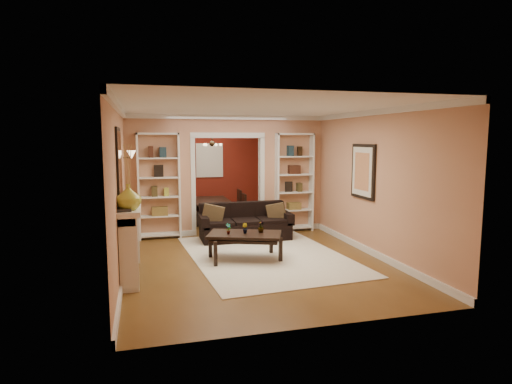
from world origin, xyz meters
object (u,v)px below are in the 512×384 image
object	(u,v)px
coffee_table	(245,246)
bookshelf_left	(159,186)
sofa	(245,222)
dining_table	(213,211)
fireplace	(131,240)
bookshelf_right	(294,183)

from	to	relation	value
coffee_table	bookshelf_left	distance (m)	2.69
sofa	bookshelf_left	bearing A→B (deg)	161.92
coffee_table	dining_table	size ratio (longest dim) A/B	0.77
coffee_table	fireplace	world-z (taller)	fireplace
sofa	bookshelf_left	xyz separation A→B (m)	(-1.78, 0.58, 0.76)
bookshelf_left	dining_table	xyz separation A→B (m)	(1.41, 1.49, -0.86)
coffee_table	bookshelf_left	bearing A→B (deg)	144.41
sofa	bookshelf_left	size ratio (longest dim) A/B	0.86
sofa	bookshelf_left	distance (m)	2.02
bookshelf_right	fireplace	xyz separation A→B (m)	(-3.64, -2.53, -0.57)
sofa	dining_table	xyz separation A→B (m)	(-0.37, 2.07, -0.10)
sofa	fireplace	bearing A→B (deg)	-139.91
fireplace	dining_table	size ratio (longest dim) A/B	1.02
fireplace	sofa	bearing A→B (deg)	40.09
sofa	fireplace	size ratio (longest dim) A/B	1.17
bookshelf_right	fireplace	world-z (taller)	bookshelf_right
bookshelf_right	fireplace	size ratio (longest dim) A/B	1.35
bookshelf_left	coffee_table	bearing A→B (deg)	-56.23
coffee_table	fireplace	xyz separation A→B (m)	(-1.95, -0.43, 0.34)
bookshelf_right	bookshelf_left	bearing A→B (deg)	180.00
dining_table	bookshelf_left	bearing A→B (deg)	136.70
sofa	bookshelf_right	size ratio (longest dim) A/B	0.86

